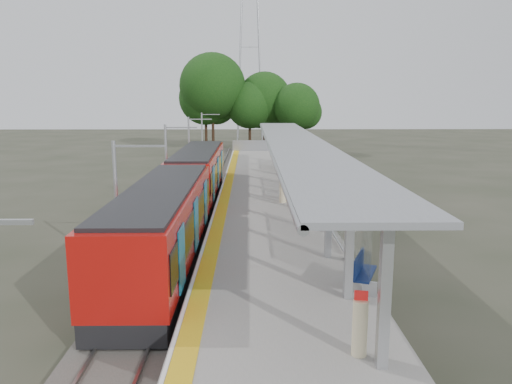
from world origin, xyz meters
The scene contains 16 objects.
ground centered at (0.00, 0.00, 0.00)m, with size 200.00×200.00×0.00m, color #474438.
trackbed centered at (-4.50, 20.00, 0.12)m, with size 3.00×70.00×0.24m, color #59544C.
platform centered at (0.00, 20.00, 0.50)m, with size 6.00×50.00×1.00m, color gray.
tactile_strip centered at (-2.55, 20.00, 1.01)m, with size 0.60×50.00×0.02m, color yellow.
end_fence centered at (0.00, 44.95, 1.60)m, with size 6.00×0.10×1.20m, color #9EA0A5.
train centered at (-4.50, 13.94, 2.05)m, with size 2.74×27.60×3.62m.
canopy centered at (1.61, 16.19, 4.20)m, with size 3.27×38.00×3.66m.
pylon centered at (-1.00, 73.00, 19.00)m, with size 8.00×4.00×38.00m, color #9EA0A5, non-canonical shape.
tree_cluster centered at (-2.78, 54.16, 7.24)m, with size 18.43×9.14×12.79m.
catenary_masts centered at (-6.22, 19.00, 2.91)m, with size 2.08×48.16×5.40m.
bench_near centered at (2.60, 2.76, 1.60)m, with size 1.11×1.75×1.15m.
bench_mid centered at (2.60, 19.17, 1.58)m, with size 0.62×1.65×1.11m.
bench_far centered at (2.60, 27.60, 1.58)m, with size 0.79×1.69×1.11m.
info_pillar_near centered at (1.61, -1.45, 1.70)m, with size 0.37×0.37×1.62m.
info_pillar_far centered at (0.93, 16.19, 1.80)m, with size 0.42×0.42×1.85m.
litter_bin centered at (1.21, 16.75, 1.47)m, with size 0.46×0.46×0.93m, color #9EA0A5.
Camera 1 is at (-0.99, -12.42, 7.07)m, focal length 35.00 mm.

